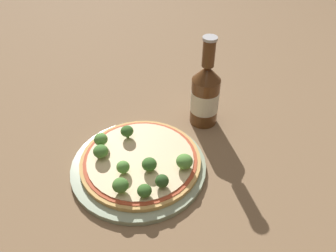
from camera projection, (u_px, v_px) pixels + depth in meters
The scene contains 13 objects.
ground_plane at pixel (139, 168), 0.70m from camera, with size 3.00×3.00×0.00m, color #846647.
plate at pixel (139, 164), 0.70m from camera, with size 0.29×0.29×0.01m.
pizza at pixel (140, 160), 0.70m from camera, with size 0.26×0.26×0.01m.
broccoli_floret_0 at pixel (144, 191), 0.61m from camera, with size 0.03×0.03×0.02m.
broccoli_floret_1 at pixel (101, 139), 0.71m from camera, with size 0.03×0.03×0.03m.
broccoli_floret_2 at pixel (162, 181), 0.62m from camera, with size 0.03×0.03×0.03m.
broccoli_floret_3 at pixel (184, 161), 0.66m from camera, with size 0.03×0.03×0.03m.
broccoli_floret_4 at pixel (120, 185), 0.61m from camera, with size 0.03×0.03×0.03m.
broccoli_floret_5 at pixel (127, 131), 0.73m from camera, with size 0.03×0.03×0.03m.
broccoli_floret_6 at pixel (149, 164), 0.65m from camera, with size 0.03×0.03×0.03m.
broccoli_floret_7 at pixel (101, 151), 0.68m from camera, with size 0.03×0.03×0.03m.
broccoli_floret_8 at pixel (124, 168), 0.65m from camera, with size 0.03×0.03×0.03m.
beer_bottle at pixel (205, 94), 0.77m from camera, with size 0.07×0.07×0.23m.
Camera 1 is at (0.34, -0.34, 0.52)m, focal length 35.00 mm.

